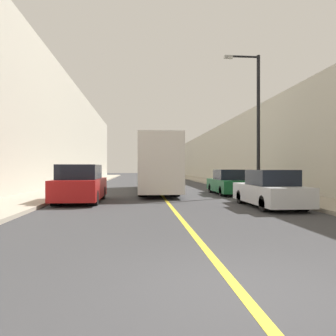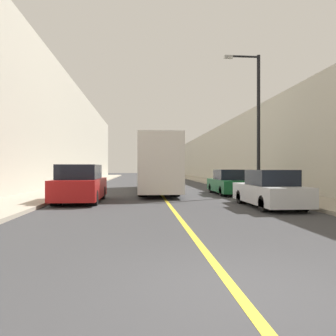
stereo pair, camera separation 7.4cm
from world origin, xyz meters
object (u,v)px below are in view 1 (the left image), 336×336
(car_right_mid, at_px, (229,183))
(street_lamp_right, at_px, (256,116))
(bus, at_px, (156,164))
(parked_suv_left, at_px, (80,185))
(car_right_near, at_px, (270,190))

(car_right_mid, height_order, street_lamp_right, street_lamp_right)
(bus, xyz_separation_m, car_right_mid, (4.41, -2.73, -1.19))
(parked_suv_left, height_order, car_right_near, parked_suv_left)
(bus, distance_m, parked_suv_left, 7.85)
(car_right_near, height_order, car_right_mid, car_right_near)
(parked_suv_left, relative_size, street_lamp_right, 0.58)
(parked_suv_left, bearing_deg, bus, 59.68)
(car_right_near, xyz_separation_m, car_right_mid, (0.08, 6.65, -0.01))
(car_right_mid, relative_size, street_lamp_right, 0.57)
(bus, bearing_deg, street_lamp_right, -34.11)
(street_lamp_right, bearing_deg, car_right_mid, 138.83)
(car_right_mid, distance_m, street_lamp_right, 4.38)
(parked_suv_left, xyz_separation_m, street_lamp_right, (9.66, 2.83, 3.87))
(car_right_near, bearing_deg, bus, 114.80)
(bus, height_order, street_lamp_right, street_lamp_right)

